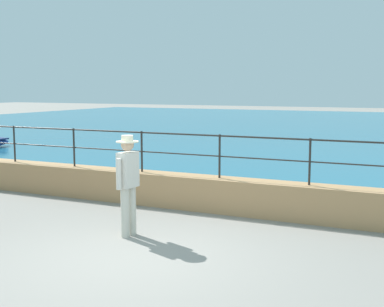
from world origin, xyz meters
TOP-DOWN VIEW (x-y plane):
  - ground_plane at (0.00, 0.00)m, footprint 120.00×120.00m
  - promenade_wall at (0.00, 3.20)m, footprint 20.00×0.56m
  - railing at (0.00, 3.20)m, footprint 18.44×0.04m
  - lake_water at (0.00, 25.84)m, footprint 64.00×44.32m
  - person_walking at (-0.76, 0.90)m, footprint 0.38×0.57m

SIDE VIEW (x-z plane):
  - ground_plane at x=0.00m, z-range 0.00..0.00m
  - lake_water at x=0.00m, z-range 0.00..0.06m
  - promenade_wall at x=0.00m, z-range 0.00..0.70m
  - person_walking at x=-0.76m, z-range 0.10..1.85m
  - railing at x=0.00m, z-range 0.87..1.77m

